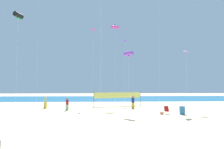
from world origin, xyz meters
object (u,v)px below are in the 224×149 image
(beachgoer_navy_shirt, at_px, (133,102))
(trash_barrel, at_px, (182,110))
(kite_violet_diamond, at_px, (125,41))
(kite_black_tube, at_px, (18,16))
(beachgoer_sage_shirt, at_px, (45,102))
(kite_magenta_diamond, at_px, (93,32))
(kite_pink_diamond, at_px, (186,51))
(kite_violet_tube, at_px, (128,54))
(beachgoer_maroon_shirt, at_px, (67,104))
(beach_handbag, at_px, (162,113))
(kite_magenta_inflatable, at_px, (115,27))
(volleyball_net, at_px, (118,96))
(folding_beach_chair, at_px, (167,110))

(beachgoer_navy_shirt, distance_m, trash_barrel, 7.49)
(kite_violet_diamond, distance_m, kite_black_tube, 19.23)
(beachgoer_navy_shirt, bearing_deg, beachgoer_sage_shirt, 157.50)
(kite_magenta_diamond, bearing_deg, kite_pink_diamond, -26.04)
(kite_black_tube, xyz_separation_m, kite_violet_tube, (13.94, -0.51, -4.85))
(beachgoer_maroon_shirt, distance_m, kite_pink_diamond, 17.64)
(beachgoer_sage_shirt, xyz_separation_m, beach_handbag, (15.13, -6.22, -0.80))
(kite_violet_tube, bearing_deg, beach_handbag, -26.50)
(trash_barrel, relative_size, kite_black_tube, 0.07)
(kite_violet_diamond, distance_m, kite_pink_diamond, 13.74)
(beach_handbag, height_order, kite_violet_tube, kite_violet_tube)
(kite_pink_diamond, bearing_deg, kite_magenta_diamond, 153.96)
(kite_magenta_inflatable, bearing_deg, beachgoer_sage_shirt, -157.08)
(beachgoer_sage_shirt, xyz_separation_m, kite_magenta_diamond, (6.61, 3.61, 11.39))
(beachgoer_sage_shirt, distance_m, kite_black_tube, 12.11)
(beach_handbag, xyz_separation_m, kite_black_tube, (-17.51, 2.29, 12.00))
(beachgoer_maroon_shirt, relative_size, kite_pink_diamond, 0.20)
(beachgoer_maroon_shirt, bearing_deg, volleyball_net, 112.65)
(kite_pink_diamond, relative_size, kite_magenta_diamond, 0.63)
(beachgoer_sage_shirt, bearing_deg, kite_magenta_inflatable, -100.30)
(beachgoer_maroon_shirt, height_order, kite_magenta_diamond, kite_magenta_diamond)
(beachgoer_navy_shirt, height_order, kite_black_tube, kite_black_tube)
(folding_beach_chair, relative_size, kite_violet_diamond, 0.07)
(kite_violet_diamond, height_order, kite_pink_diamond, kite_violet_diamond)
(kite_magenta_diamond, bearing_deg, beach_handbag, -49.11)
(beach_handbag, bearing_deg, beachgoer_navy_shirt, 113.23)
(beachgoer_sage_shirt, height_order, folding_beach_chair, beachgoer_sage_shirt)
(volleyball_net, bearing_deg, kite_violet_diamond, 71.80)
(beachgoer_sage_shirt, height_order, beachgoer_maroon_shirt, beachgoer_sage_shirt)
(beachgoer_navy_shirt, xyz_separation_m, beach_handbag, (2.43, -5.67, -0.83))
(trash_barrel, xyz_separation_m, volleyball_net, (-6.75, 8.97, 1.17))
(kite_black_tube, bearing_deg, kite_pink_diamond, 2.94)
(kite_magenta_inflatable, bearing_deg, kite_violet_diamond, 60.37)
(beachgoer_sage_shirt, distance_m, kite_magenta_inflatable, 16.89)
(beachgoer_navy_shirt, distance_m, kite_pink_diamond, 10.16)
(folding_beach_chair, height_order, kite_magenta_diamond, kite_magenta_diamond)
(beachgoer_navy_shirt, relative_size, kite_pink_diamond, 0.22)
(beachgoer_navy_shirt, distance_m, kite_violet_tube, 7.51)
(beachgoer_navy_shirt, xyz_separation_m, kite_pink_diamond, (7.03, -2.24, 6.98))
(kite_violet_diamond, relative_size, kite_violet_tube, 1.63)
(beachgoer_navy_shirt, relative_size, volleyball_net, 0.24)
(trash_barrel, distance_m, kite_pink_diamond, 8.56)
(beachgoer_sage_shirt, xyz_separation_m, kite_magenta_inflatable, (10.38, 4.39, 12.57))
(beachgoer_sage_shirt, xyz_separation_m, kite_violet_diamond, (12.54, 8.19, 11.08))
(beachgoer_navy_shirt, height_order, beachgoer_sage_shirt, beachgoer_navy_shirt)
(beachgoer_navy_shirt, relative_size, trash_barrel, 1.96)
(beachgoer_sage_shirt, relative_size, folding_beach_chair, 1.99)
(beachgoer_navy_shirt, height_order, kite_magenta_diamond, kite_magenta_diamond)
(kite_magenta_diamond, height_order, kite_magenta_inflatable, kite_magenta_inflatable)
(kite_pink_diamond, bearing_deg, volleyball_net, 148.62)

